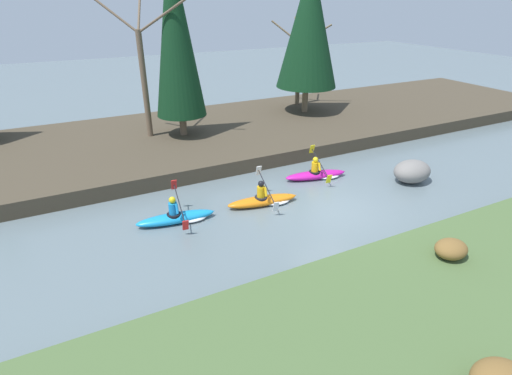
{
  "coord_description": "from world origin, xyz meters",
  "views": [
    {
      "loc": [
        -8.28,
        -10.21,
        7.16
      ],
      "look_at": [
        -2.16,
        2.01,
        0.55
      ],
      "focal_mm": 28.0,
      "sensor_mm": 36.0,
      "label": 1
    }
  ],
  "objects_px": {
    "kayaker_trailing": "(179,217)",
    "boulder_midstream": "(412,171)",
    "kayaker_middle": "(265,200)",
    "kayaker_lead": "(318,174)"
  },
  "relations": [
    {
      "from": "boulder_midstream",
      "to": "kayaker_middle",
      "type": "bearing_deg",
      "value": 171.73
    },
    {
      "from": "kayaker_middle",
      "to": "boulder_midstream",
      "type": "bearing_deg",
      "value": -0.32
    },
    {
      "from": "kayaker_middle",
      "to": "kayaker_trailing",
      "type": "xyz_separation_m",
      "value": [
        -3.29,
        0.21,
        0.0
      ]
    },
    {
      "from": "kayaker_trailing",
      "to": "boulder_midstream",
      "type": "bearing_deg",
      "value": -0.21
    },
    {
      "from": "kayaker_middle",
      "to": "boulder_midstream",
      "type": "height_order",
      "value": "kayaker_middle"
    },
    {
      "from": "kayaker_trailing",
      "to": "kayaker_middle",
      "type": "bearing_deg",
      "value": 2.89
    },
    {
      "from": "kayaker_lead",
      "to": "kayaker_trailing",
      "type": "height_order",
      "value": "same"
    },
    {
      "from": "kayaker_lead",
      "to": "kayaker_middle",
      "type": "xyz_separation_m",
      "value": [
        -3.15,
        -1.08,
        0.0
      ]
    },
    {
      "from": "kayaker_middle",
      "to": "kayaker_trailing",
      "type": "relative_size",
      "value": 1.0
    },
    {
      "from": "kayaker_middle",
      "to": "kayaker_trailing",
      "type": "distance_m",
      "value": 3.3
    }
  ]
}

